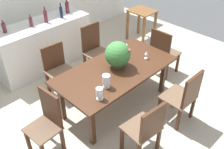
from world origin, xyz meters
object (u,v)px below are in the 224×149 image
object	(u,v)px
crystal_vase_right	(106,80)
wine_bottle_tall	(46,16)
chair_near_right	(184,96)
crystal_vase_left	(100,93)
crystal_vase_center_near	(125,48)
wine_bottle_dark	(4,28)
chair_far_left	(57,67)
side_table	(142,18)
wine_bottle_clear	(61,12)
wine_bottle_amber	(67,7)
wine_glass	(146,53)
flower_centerpiece	(118,55)
chair_head_end	(47,120)
chair_near_left	(147,128)
chair_foot_end	(163,51)
kitchen_counter	(44,45)
dining_table	(116,73)
chair_far_right	(94,47)
wine_bottle_green	(31,22)

from	to	relation	value
crystal_vase_right	wine_bottle_tall	xyz separation A→B (m)	(0.39, 2.08, 0.23)
chair_near_right	crystal_vase_left	xyz separation A→B (m)	(-1.12, 0.68, 0.32)
crystal_vase_center_near	wine_bottle_dark	bearing A→B (deg)	125.91
chair_far_left	chair_near_right	distance (m)	2.23
crystal_vase_center_near	wine_bottle_tall	size ratio (longest dim) A/B	0.52
crystal_vase_left	side_table	bearing A→B (deg)	29.21
wine_bottle_clear	wine_bottle_amber	world-z (taller)	wine_bottle_clear
wine_glass	side_table	world-z (taller)	wine_glass
flower_centerpiece	chair_head_end	bearing A→B (deg)	-179.35
chair_near_left	wine_bottle_tall	distance (m)	2.95
wine_glass	wine_bottle_dark	size ratio (longest dim) A/B	0.61
flower_centerpiece	crystal_vase_center_near	size ratio (longest dim) A/B	2.68
chair_far_left	wine_bottle_clear	distance (m)	1.24
chair_foot_end	kitchen_counter	world-z (taller)	chair_foot_end
dining_table	side_table	size ratio (longest dim) A/B	2.60
kitchen_counter	dining_table	bearing A→B (deg)	-85.31
chair_far_left	wine_bottle_dark	world-z (taller)	wine_bottle_dark
flower_centerpiece	wine_bottle_clear	world-z (taller)	wine_bottle_clear
dining_table	crystal_vase_right	world-z (taller)	crystal_vase_right
chair_foot_end	wine_bottle_dark	bearing A→B (deg)	45.80
crystal_vase_center_near	flower_centerpiece	bearing A→B (deg)	-152.39
chair_foot_end	wine_bottle_tall	size ratio (longest dim) A/B	3.15
chair_near_left	chair_far_right	size ratio (longest dim) A/B	0.92
chair_far_right	wine_bottle_amber	bearing A→B (deg)	86.42
wine_bottle_amber	wine_bottle_dark	world-z (taller)	wine_bottle_amber
wine_bottle_amber	side_table	xyz separation A→B (m)	(1.64, -0.70, -0.54)
chair_far_right	chair_foot_end	xyz separation A→B (m)	(0.85, -1.03, -0.01)
chair_far_left	crystal_vase_right	distance (m)	1.30
chair_near_right	chair_near_left	bearing A→B (deg)	0.52
wine_bottle_amber	chair_far_right	bearing A→B (deg)	-95.66
chair_far_left	crystal_vase_center_near	xyz separation A→B (m)	(0.91, -0.79, 0.33)
crystal_vase_center_near	wine_bottle_tall	xyz separation A→B (m)	(-0.50, 1.62, 0.26)
wine_bottle_dark	wine_bottle_green	distance (m)	0.49
side_table	flower_centerpiece	bearing A→B (deg)	-149.95
chair_far_left	crystal_vase_center_near	distance (m)	1.24
chair_foot_end	wine_bottle_green	distance (m)	2.56
crystal_vase_left	wine_bottle_green	distance (m)	2.27
chair_near_right	wine_glass	size ratio (longest dim) A/B	6.84
chair_foot_end	crystal_vase_center_near	size ratio (longest dim) A/B	6.04
crystal_vase_right	wine_bottle_amber	size ratio (longest dim) A/B	0.70
wine_bottle_clear	side_table	bearing A→B (deg)	-16.75
dining_table	crystal_vase_left	size ratio (longest dim) A/B	11.10
dining_table	crystal_vase_left	bearing A→B (deg)	-152.66
chair_head_end	wine_bottle_clear	bearing A→B (deg)	133.80
crystal_vase_right	wine_bottle_amber	bearing A→B (deg)	65.89
chair_far_right	wine_bottle_amber	distance (m)	1.07
kitchen_counter	flower_centerpiece	bearing A→B (deg)	-83.35
wine_bottle_amber	wine_bottle_green	world-z (taller)	wine_bottle_amber
chair_near_right	chair_near_left	xyz separation A→B (m)	(-0.90, 0.01, -0.02)
flower_centerpiece	wine_glass	size ratio (longest dim) A/B	3.13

